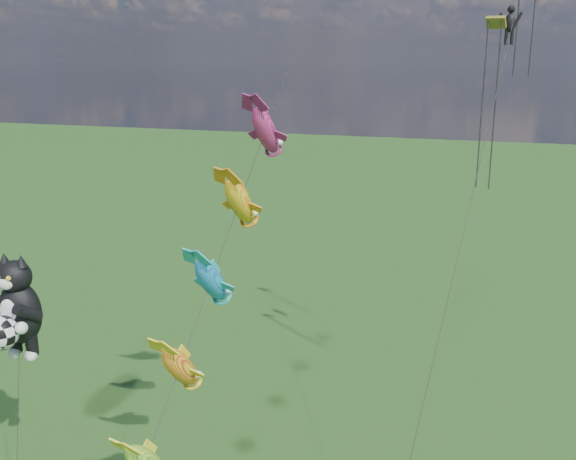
% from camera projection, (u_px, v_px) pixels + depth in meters
% --- Properties ---
extents(cat_kite_rig, '(2.58, 4.08, 11.03)m').
position_uv_depth(cat_kite_rig, '(15.00, 310.00, 28.65)').
color(cat_kite_rig, '#503A29').
rests_on(cat_kite_rig, ground).
extents(fish_windsock_rig, '(2.69, 15.81, 19.44)m').
position_uv_depth(fish_windsock_rig, '(211.00, 281.00, 25.00)').
color(fish_windsock_rig, '#503A29').
rests_on(fish_windsock_rig, ground).
extents(parafoil_rig, '(4.23, 17.29, 26.35)m').
position_uv_depth(parafoil_rig, '(508.00, 31.00, 30.44)').
color(parafoil_rig, '#503A29').
rests_on(parafoil_rig, ground).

